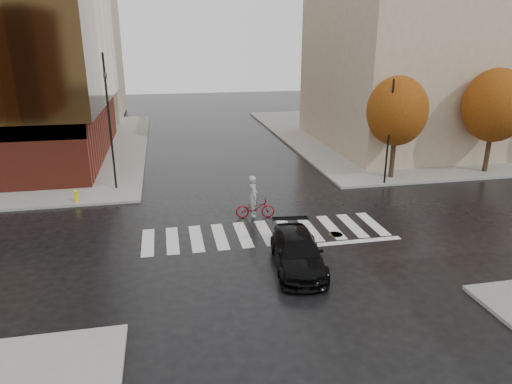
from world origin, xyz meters
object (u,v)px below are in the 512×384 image
at_px(traffic_light_ne, 389,127).
at_px(fire_hydrant, 76,195).
at_px(traffic_light_nw, 109,112).
at_px(sedan, 298,252).
at_px(cyclist, 254,204).

distance_m(traffic_light_ne, fire_hydrant, 18.76).
bearing_deg(traffic_light_nw, sedan, 49.47).
bearing_deg(cyclist, traffic_light_nw, 57.46).
xyz_separation_m(sedan, cyclist, (-0.64, 5.61, 0.10)).
xyz_separation_m(cyclist, fire_hydrant, (-9.35, 4.00, -0.24)).
relative_size(sedan, fire_hydrant, 6.71).
height_order(sedan, cyclist, cyclist).
bearing_deg(cyclist, fire_hydrant, 74.04).
xyz_separation_m(traffic_light_nw, fire_hydrant, (-1.95, -2.15, -4.21)).
height_order(sedan, traffic_light_ne, traffic_light_ne).
height_order(cyclist, fire_hydrant, cyclist).
bearing_deg(fire_hydrant, sedan, -43.87).
xyz_separation_m(cyclist, traffic_light_ne, (9.14, 3.80, 2.93)).
height_order(sedan, traffic_light_nw, traffic_light_nw).
height_order(traffic_light_nw, fire_hydrant, traffic_light_nw).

